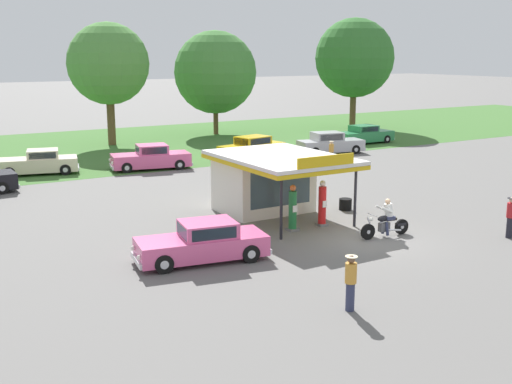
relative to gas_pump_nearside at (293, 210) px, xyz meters
name	(u,v)px	position (x,y,z in m)	size (l,w,h in m)	color
ground_plane	(367,239)	(1.86, -2.56, -0.90)	(300.00, 300.00, 0.00)	slate
grass_verge_strip	(118,146)	(1.86, 27.44, -0.89)	(120.00, 24.00, 0.01)	#3D6B2D
service_station_kiosk	(268,177)	(0.77, 3.18, 0.77)	(4.67, 6.58, 3.29)	silver
gas_pump_nearside	(293,210)	(0.00, 0.00, 0.00)	(0.44, 0.44, 1.96)	slate
gas_pump_offside	(322,205)	(1.53, 0.00, 0.01)	(0.44, 0.44, 1.98)	slate
motorcycle_with_rider	(386,221)	(2.72, -2.70, -0.24)	(2.33, 0.70, 1.58)	black
featured_classic_sedan	(203,243)	(-4.97, -1.60, -0.24)	(5.00, 2.52, 1.44)	#E55993
parked_car_back_row_far_left	(252,148)	(8.15, 17.06, -0.19)	(5.38, 2.82, 1.53)	gold
parked_car_second_row_spare	(151,158)	(0.35, 16.59, -0.19)	(5.35, 2.86, 1.57)	#E55993
parked_car_back_row_left	(330,144)	(14.08, 15.79, -0.17)	(5.23, 2.70, 1.59)	#B7B7BC
parked_car_back_row_centre	(38,163)	(-6.20, 18.58, -0.22)	(5.17, 2.97, 1.49)	beige
parked_car_back_row_right	(364,135)	(19.79, 18.61, -0.21)	(5.14, 1.97, 1.49)	#2D844C
bystander_standing_back_lot	(511,216)	(6.89, -5.38, 0.00)	(0.37, 0.37, 1.67)	black
bystander_strolling_foreground	(331,151)	(11.54, 12.33, -0.09)	(0.34, 0.34, 1.52)	brown
bystander_chatting_near_pumps	(351,281)	(-3.33, -7.84, 0.00)	(0.37, 0.37, 1.67)	#2D3351
tree_oak_centre	(217,74)	(12.32, 30.29, 4.48)	(7.38, 7.38, 9.26)	brown
tree_oak_far_left	(108,64)	(1.79, 28.55, 5.53)	(6.45, 6.45, 9.68)	brown
tree_oak_left	(354,58)	(25.77, 27.39, 5.88)	(7.58, 7.58, 10.58)	brown
spare_tire_stack	(345,204)	(4.18, 1.68, -0.63)	(0.60, 0.60, 0.54)	black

